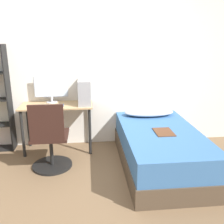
# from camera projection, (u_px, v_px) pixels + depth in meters

# --- Properties ---
(ground_plane) EXTENTS (14.00, 14.00, 0.00)m
(ground_plane) POSITION_uv_depth(u_px,v_px,m) (90.00, 188.00, 3.04)
(ground_plane) COLOR brown
(wall_back) EXTENTS (8.00, 0.05, 2.50)m
(wall_back) POSITION_uv_depth(u_px,v_px,m) (86.00, 71.00, 4.05)
(wall_back) COLOR silver
(wall_back) RESTS_ON ground_plane
(desk) EXTENTS (1.11, 0.51, 0.76)m
(desk) POSITION_uv_depth(u_px,v_px,m) (57.00, 113.00, 3.91)
(desk) COLOR tan
(desk) RESTS_ON ground_plane
(office_chair) EXTENTS (0.56, 0.56, 0.97)m
(office_chair) POSITION_uv_depth(u_px,v_px,m) (50.00, 144.00, 3.40)
(office_chair) COLOR black
(office_chair) RESTS_ON ground_plane
(bed) EXTENTS (1.05, 1.89, 0.54)m
(bed) POSITION_uv_depth(u_px,v_px,m) (160.00, 148.00, 3.50)
(bed) COLOR #4C3D2D
(bed) RESTS_ON ground_plane
(pillow) EXTENTS (0.80, 0.36, 0.11)m
(pillow) POSITION_uv_depth(u_px,v_px,m) (149.00, 112.00, 4.06)
(pillow) COLOR #B2B7C6
(pillow) RESTS_ON bed
(magazine) EXTENTS (0.24, 0.32, 0.01)m
(magazine) POSITION_uv_depth(u_px,v_px,m) (164.00, 132.00, 3.34)
(magazine) COLOR #56331E
(magazine) RESTS_ON bed
(monitor) EXTENTS (0.53, 0.18, 0.43)m
(monitor) POSITION_uv_depth(u_px,v_px,m) (51.00, 88.00, 3.95)
(monitor) COLOR #B7B7BC
(monitor) RESTS_ON desk
(keyboard) EXTENTS (0.40, 0.13, 0.02)m
(keyboard) POSITION_uv_depth(u_px,v_px,m) (50.00, 106.00, 3.77)
(keyboard) COLOR #33477A
(keyboard) RESTS_ON desk
(pc_tower) EXTENTS (0.19, 0.43, 0.38)m
(pc_tower) POSITION_uv_depth(u_px,v_px,m) (84.00, 92.00, 3.88)
(pc_tower) COLOR #99999E
(pc_tower) RESTS_ON desk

